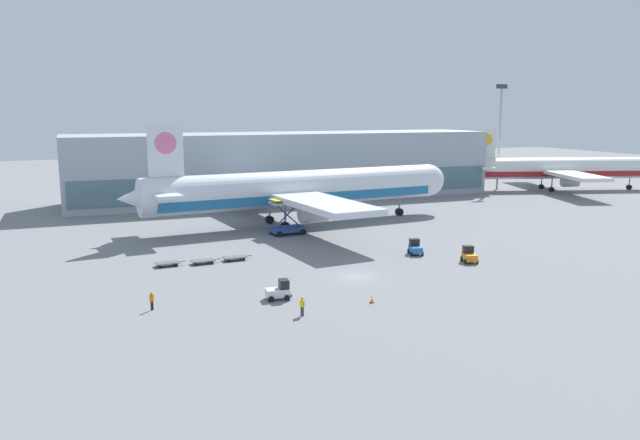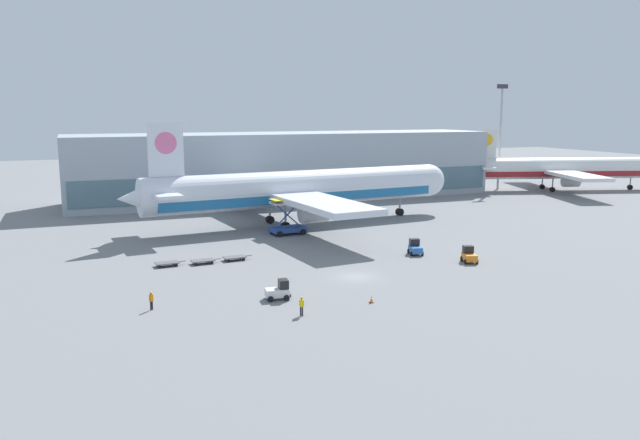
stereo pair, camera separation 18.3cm
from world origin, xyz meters
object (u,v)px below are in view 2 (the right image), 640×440
at_px(baggage_dolly_lead, 167,263).
at_px(ground_crew_near, 151,299).
at_px(light_mast, 500,130).
at_px(traffic_cone_near, 371,299).
at_px(ground_crew_far, 302,305).
at_px(baggage_tug_foreground, 469,255).
at_px(baggage_tug_far, 279,291).
at_px(airplane_main, 296,190).
at_px(airplane_distant, 560,169).
at_px(baggage_dolly_third, 235,257).
at_px(scissor_lift_loader, 287,221).
at_px(baggage_tug_mid, 415,248).
at_px(baggage_dolly_second, 203,261).

height_order(baggage_dolly_lead, ground_crew_near, ground_crew_near).
distance_m(light_mast, baggage_dolly_lead, 98.26).
bearing_deg(traffic_cone_near, ground_crew_far, -171.49).
height_order(baggage_tug_foreground, baggage_tug_far, same).
bearing_deg(airplane_main, airplane_distant, 9.76).
relative_size(airplane_main, baggage_dolly_third, 15.51).
height_order(scissor_lift_loader, baggage_tug_mid, scissor_lift_loader).
distance_m(light_mast, baggage_dolly_second, 94.79).
xyz_separation_m(baggage_tug_far, ground_crew_far, (0.33, -5.66, 0.20)).
bearing_deg(traffic_cone_near, baggage_dolly_third, 109.96).
distance_m(scissor_lift_loader, baggage_dolly_third, 17.95).
height_order(airplane_distant, baggage_tug_foreground, airplane_distant).
height_order(baggage_dolly_third, traffic_cone_near, traffic_cone_near).
distance_m(baggage_dolly_lead, baggage_dolly_third, 8.35).
height_order(baggage_dolly_second, ground_crew_far, ground_crew_far).
relative_size(baggage_tug_mid, ground_crew_far, 1.50).
height_order(baggage_tug_foreground, traffic_cone_near, baggage_tug_foreground).
height_order(airplane_main, baggage_dolly_lead, airplane_main).
distance_m(scissor_lift_loader, baggage_tug_foreground, 29.57).
bearing_deg(baggage_tug_foreground, scissor_lift_loader, 48.51).
bearing_deg(baggage_tug_mid, ground_crew_near, 122.75).
xyz_separation_m(baggage_tug_foreground, baggage_tug_mid, (-4.00, 6.28, 0.00)).
distance_m(baggage_tug_foreground, ground_crew_near, 39.35).
bearing_deg(baggage_dolly_second, airplane_distant, 19.87).
height_order(baggage_dolly_lead, traffic_cone_near, traffic_cone_near).
xyz_separation_m(baggage_dolly_lead, baggage_dolly_second, (4.27, -0.40, 0.00)).
xyz_separation_m(airplane_main, traffic_cone_near, (-7.52, -42.76, -5.47)).
bearing_deg(scissor_lift_loader, baggage_tug_mid, -65.01).
xyz_separation_m(baggage_dolly_second, ground_crew_near, (-8.15, -16.21, 0.67)).
relative_size(light_mast, baggage_tug_mid, 9.09).
relative_size(baggage_dolly_lead, ground_crew_far, 2.06).
relative_size(baggage_tug_foreground, baggage_dolly_third, 0.73).
distance_m(baggage_dolly_third, traffic_cone_near, 23.70).
xyz_separation_m(baggage_dolly_lead, traffic_cone_near, (16.44, -22.38, -0.02)).
relative_size(light_mast, traffic_cone_near, 33.09).
bearing_deg(ground_crew_far, baggage_dolly_second, 158.61).
bearing_deg(traffic_cone_near, airplane_distant, 37.69).
bearing_deg(baggage_tug_foreground, airplane_main, 36.81).
xyz_separation_m(baggage_dolly_second, baggage_dolly_third, (4.08, 0.29, 0.00)).
bearing_deg(scissor_lift_loader, airplane_main, 55.27).
xyz_separation_m(baggage_tug_mid, baggage_dolly_lead, (-31.19, 5.67, -0.49)).
bearing_deg(traffic_cone_near, baggage_dolly_lead, 126.30).
bearing_deg(airplane_main, traffic_cone_near, -105.29).
distance_m(baggage_tug_mid, baggage_dolly_second, 27.43).
relative_size(airplane_main, baggage_tug_mid, 21.30).
relative_size(scissor_lift_loader, baggage_tug_far, 2.10).
distance_m(baggage_tug_foreground, baggage_dolly_third, 29.34).
height_order(baggage_tug_mid, traffic_cone_near, baggage_tug_mid).
height_order(airplane_main, airplane_distant, airplane_main).
xyz_separation_m(scissor_lift_loader, traffic_cone_near, (-3.59, -35.79, -1.71)).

